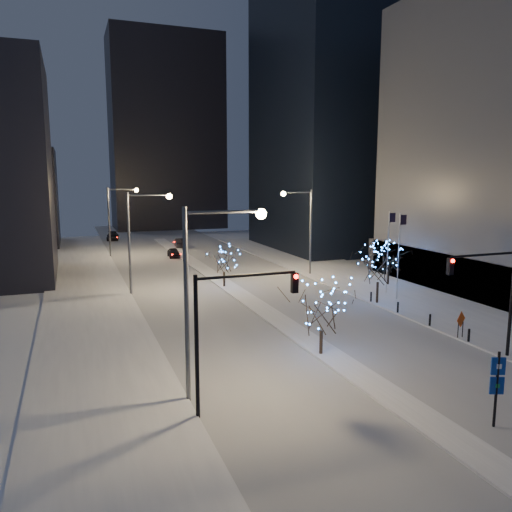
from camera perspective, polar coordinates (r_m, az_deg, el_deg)
name	(u,v)px	position (r m, az deg, el deg)	size (l,w,h in m)	color
ground	(376,388)	(29.03, 13.55, -14.42)	(160.00, 160.00, 0.00)	silver
road	(209,273)	(60.01, -5.44, -1.99)	(20.00, 130.00, 0.02)	#AAAEB9
median	(220,281)	(55.28, -4.08, -2.85)	(2.00, 80.00, 0.15)	silver
east_sidewalk	(389,289)	(52.91, 14.95, -3.68)	(10.00, 90.00, 0.15)	silver
west_sidewalk	(92,317)	(43.44, -18.28, -6.59)	(8.00, 90.00, 0.15)	silver
horizon_block	(166,134)	(116.27, -10.22, 13.60)	(24.00, 14.00, 42.00)	black
street_lamp_w_near	(207,276)	(25.21, -5.66, -2.29)	(4.40, 0.56, 10.00)	#595E66
street_lamp_w_mid	(140,228)	(49.56, -13.14, 3.08)	(4.40, 0.56, 10.00)	#595E66
street_lamp_w_far	(116,212)	(74.34, -15.67, 4.89)	(4.40, 0.56, 10.00)	#595E66
street_lamp_east	(304,221)	(57.97, 5.47, 4.06)	(3.90, 0.56, 10.00)	#595E66
traffic_signal_west	(228,319)	(23.88, -3.18, -7.19)	(5.26, 0.43, 7.00)	black
traffic_signal_east	(494,287)	(33.96, 25.52, -3.19)	(5.26, 0.43, 7.00)	black
flagpoles	(394,248)	(48.94, 15.48, 0.91)	(1.35, 2.60, 8.00)	silver
bollards	(413,313)	(42.22, 17.52, -6.26)	(0.16, 12.16, 0.90)	black
car_near	(174,253)	(72.63, -9.39, 0.37)	(1.54, 3.84, 1.31)	black
car_mid	(180,243)	(82.44, -8.64, 1.49)	(1.62, 4.64, 1.53)	black
car_far	(113,236)	(94.86, -16.06, 2.19)	(2.05, 5.03, 1.46)	black
holiday_tree_median_near	(322,308)	(32.18, 7.53, -5.87)	(5.43, 5.43, 4.89)	black
holiday_tree_median_far	(224,260)	(51.71, -3.68, -0.40)	(3.77, 3.77, 4.39)	black
holiday_tree_plaza_near	(378,265)	(46.06, 13.81, -1.04)	(5.08, 5.08, 5.30)	black
holiday_tree_plaza_far	(389,258)	(54.46, 14.94, -0.19)	(4.97, 4.97, 4.59)	black
wayfinding_sign	(497,381)	(25.86, 25.84, -12.76)	(0.63, 0.31, 3.62)	black
construction_sign	(461,322)	(38.40, 22.37, -6.97)	(1.09, 0.45, 1.91)	black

